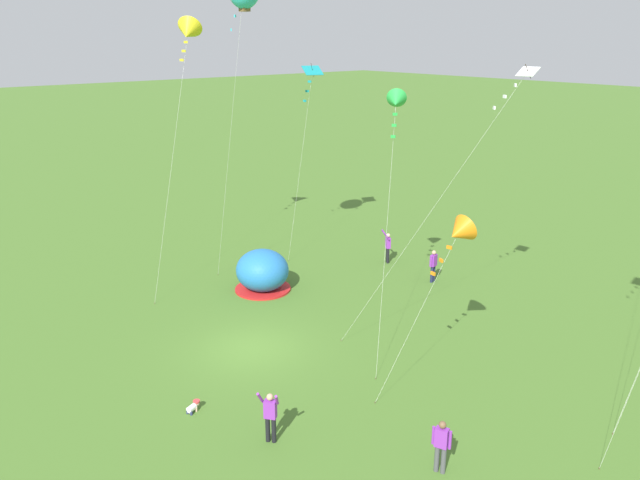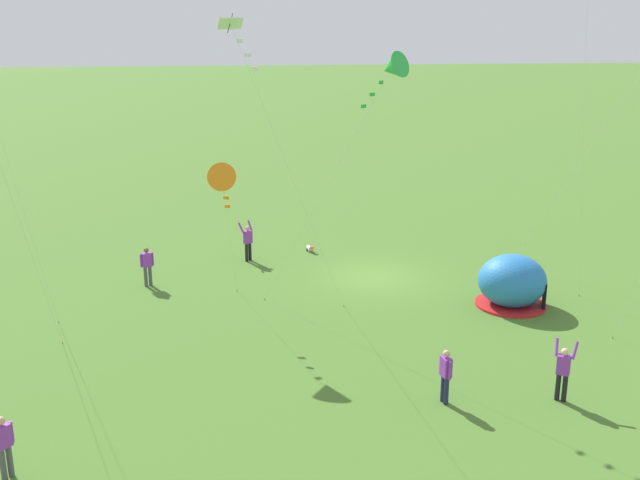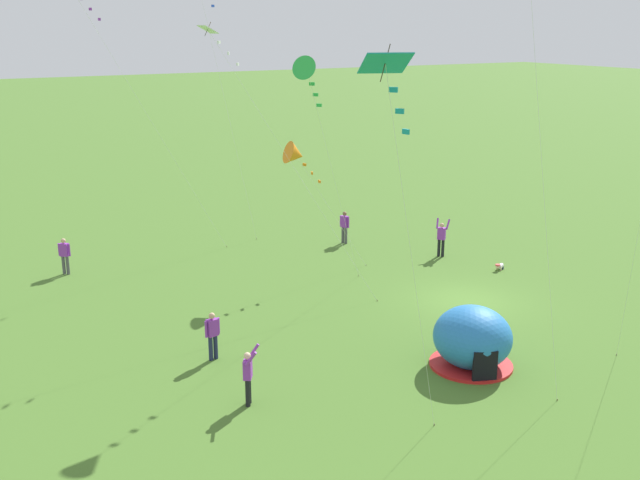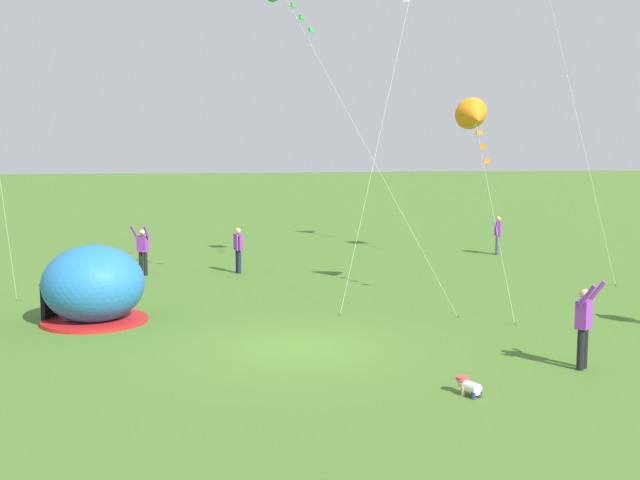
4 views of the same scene
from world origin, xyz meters
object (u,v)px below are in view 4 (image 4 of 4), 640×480
(popup_tent, at_px, (93,286))
(person_center_field, at_px, (498,233))
(kite_orange, at_px, (475,117))
(toddler_crawling, at_px, (468,386))
(person_flying_kite, at_px, (584,323))
(person_arms_raised, at_px, (143,249))
(person_watching_sky, at_px, (238,248))

(popup_tent, relative_size, person_center_field, 1.63)
(kite_orange, bearing_deg, toddler_crawling, -114.68)
(person_flying_kite, bearing_deg, person_arms_raised, 121.90)
(toddler_crawling, bearing_deg, person_flying_kite, 18.86)
(person_flying_kite, height_order, kite_orange, kite_orange)
(person_arms_raised, xyz_separation_m, kite_orange, (10.00, -6.95, 4.63))
(popup_tent, height_order, kite_orange, kite_orange)
(kite_orange, bearing_deg, person_center_field, 59.15)
(person_arms_raised, height_order, person_center_field, person_arms_raised)
(person_flying_kite, xyz_separation_m, person_watching_sky, (-5.55, 14.32, -0.03))
(person_watching_sky, bearing_deg, person_flying_kite, -68.82)
(kite_orange, bearing_deg, popup_tent, -176.40)
(popup_tent, xyz_separation_m, person_watching_sky, (4.80, 7.39, -0.03))
(person_flying_kite, bearing_deg, toddler_crawling, -161.14)
(person_watching_sky, bearing_deg, person_arms_raised, 175.73)
(toddler_crawling, height_order, kite_orange, kite_orange)
(toddler_crawling, bearing_deg, person_center_field, 62.06)
(popup_tent, relative_size, toddler_crawling, 5.09)
(person_center_field, bearing_deg, toddler_crawling, -117.94)
(toddler_crawling, xyz_separation_m, person_flying_kite, (3.07, 1.05, 0.82))
(toddler_crawling, height_order, person_center_field, person_center_field)
(toddler_crawling, xyz_separation_m, kite_orange, (3.99, 8.69, 5.44))
(popup_tent, xyz_separation_m, toddler_crawling, (7.28, -7.98, -0.82))
(toddler_crawling, distance_m, person_flying_kite, 3.35)
(person_watching_sky, bearing_deg, person_center_field, 11.76)
(kite_orange, bearing_deg, person_flying_kite, -96.87)
(toddler_crawling, bearing_deg, popup_tent, 132.37)
(popup_tent, xyz_separation_m, kite_orange, (11.27, 0.71, 4.63))
(popup_tent, bearing_deg, person_watching_sky, 57.01)
(person_flying_kite, relative_size, person_watching_sky, 1.10)
(popup_tent, xyz_separation_m, person_flying_kite, (10.35, -6.93, 0.00))
(person_flying_kite, bearing_deg, person_center_field, 69.16)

